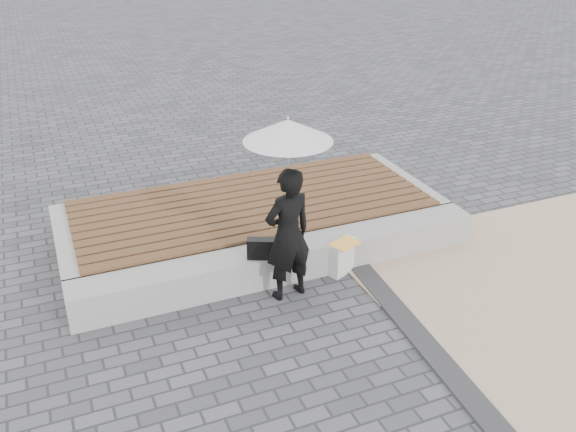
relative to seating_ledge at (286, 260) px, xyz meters
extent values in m
plane|color=#4C4C51|center=(0.00, -1.60, -0.20)|extent=(80.00, 80.00, 0.00)
cube|color=#2D2D30|center=(0.75, -2.10, -0.18)|extent=(0.61, 5.20, 0.04)
cube|color=gray|center=(0.00, 0.00, 0.00)|extent=(5.00, 0.45, 0.40)
cube|color=#9B9B96|center=(0.00, 1.20, 0.00)|extent=(5.00, 2.00, 0.40)
imported|color=black|center=(-0.15, -0.40, 0.57)|extent=(0.62, 0.46, 1.55)
cylinder|color=#B4B4B9|center=(-0.15, -0.40, 1.19)|extent=(0.02, 0.02, 0.92)
cone|color=silver|center=(-0.15, -0.40, 1.76)|extent=(0.92, 0.92, 0.22)
sphere|color=#B4B4B9|center=(-0.15, -0.40, 1.88)|extent=(0.03, 0.03, 0.03)
cube|color=black|center=(-0.36, -0.17, 0.32)|extent=(0.36, 0.25, 0.24)
cube|color=silver|center=(0.64, -0.20, 0.00)|extent=(0.42, 0.31, 0.41)
cube|color=#F44E31|center=(0.64, -0.25, 0.21)|extent=(0.39, 0.34, 0.01)
camera|label=1|loc=(-2.43, -5.83, 3.77)|focal=38.65mm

